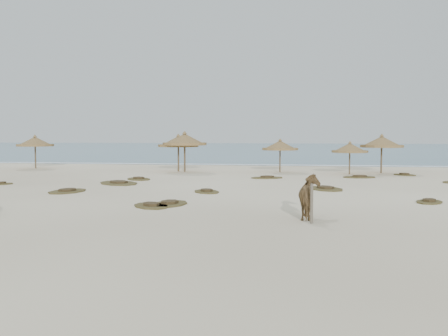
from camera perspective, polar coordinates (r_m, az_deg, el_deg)
The scene contains 23 objects.
ground at distance 20.75m, azimuth 1.57°, elevation -4.19°, with size 160.00×160.00×0.00m, color white.
ocean at distance 95.46m, azimuth 7.06°, elevation 2.20°, with size 200.00×100.00×0.01m, color #285D79.
foam_line at distance 46.55m, azimuth 5.47°, elevation 0.35°, with size 70.00×0.60×0.01m, color white.
palapa_0 at distance 44.80m, azimuth -20.79°, elevation 2.79°, with size 3.83×3.83×2.85m.
palapa_1 at distance 38.66m, azimuth -5.24°, elevation 2.97°, with size 4.10×4.10×2.92m.
palapa_2 at distance 38.12m, azimuth -4.52°, elevation 3.20°, with size 3.43×3.43×3.13m.
palapa_3 at distance 38.09m, azimuth 6.43°, elevation 2.53°, with size 3.14×3.14×2.57m.
palapa_4 at distance 38.57m, azimuth 17.58°, elevation 2.80°, with size 3.19×3.19×2.93m.
palapa_5 at distance 36.87m, azimuth 14.18°, elevation 2.19°, with size 2.92×2.92×2.41m.
horse at distance 17.50m, azimuth 9.84°, elevation -3.27°, with size 0.82×1.80×1.52m, color brown.
fence_post_near at distance 16.57m, azimuth 9.99°, elevation -4.04°, with size 0.10×0.10×1.31m, color #635A4A.
scrub_0 at distance 26.34m, azimuth -17.46°, elevation -2.51°, with size 1.92×2.60×0.16m.
scrub_1 at distance 29.87m, azimuth -11.96°, elevation -1.66°, with size 3.55×3.67×0.16m.
scrub_2 at distance 24.99m, azimuth -2.01°, elevation -2.67°, with size 1.90×2.17×0.16m.
scrub_3 at distance 26.83m, azimuth 11.49°, elevation -2.29°, with size 2.54×2.98×0.16m.
scrub_4 at distance 23.01m, azimuth 22.40°, elevation -3.55°, with size 1.60×1.89×0.16m.
scrub_6 at distance 32.27m, azimuth -9.73°, elevation -1.22°, with size 2.37×2.54×0.16m.
scrub_7 at distance 34.39m, azimuth 15.20°, elevation -0.98°, with size 2.43×1.81×0.16m.
scrub_8 at distance 31.51m, azimuth -24.19°, elevation -1.64°, with size 1.67×1.67×0.16m.
scrub_9 at distance 20.83m, azimuth -6.25°, elevation -4.04°, with size 1.68×2.30×0.16m.
scrub_10 at distance 37.23m, azimuth 19.92°, elevation -0.71°, with size 1.97×2.04×0.16m.
scrub_11 at distance 20.32m, azimuth -8.35°, elevation -4.26°, with size 2.19×2.31×0.16m.
scrub_13 at distance 32.88m, azimuth 4.93°, elevation -1.08°, with size 2.55×2.14×0.16m.
Camera 1 is at (2.49, -20.38, 2.95)m, focal length 40.00 mm.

